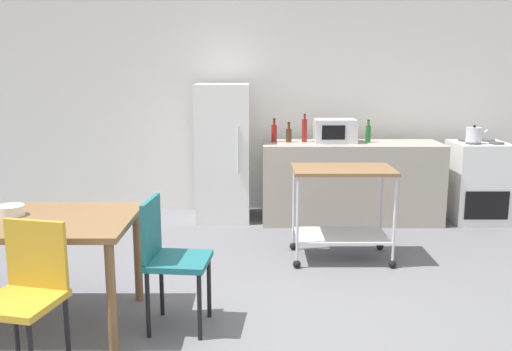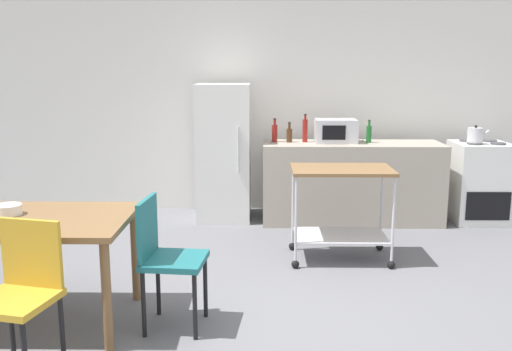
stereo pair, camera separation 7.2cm
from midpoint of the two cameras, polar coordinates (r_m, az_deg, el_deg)
name	(u,v)px [view 1 (the left image)]	position (r m, az deg, el deg)	size (l,w,h in m)	color
ground_plane	(280,321)	(4.05, 1.89, -14.53)	(12.00, 12.00, 0.00)	slate
back_wall	(269,91)	(6.86, 1.03, 8.57)	(8.40, 0.12, 2.90)	silver
kitchen_counter	(349,182)	(6.47, 9.10, -0.66)	(2.00, 0.64, 0.90)	#A89E8E
dining_table	(19,230)	(4.11, -23.33, -5.08)	(1.50, 0.90, 0.75)	brown
chair_teal	(168,254)	(3.83, -9.49, -7.83)	(0.44, 0.44, 0.89)	#1E666B
chair_mustard	(25,290)	(3.47, -22.95, -10.64)	(0.48, 0.48, 0.89)	gold
stove_oven	(476,181)	(6.87, 21.11, -0.57)	(0.60, 0.61, 0.92)	white
refrigerator	(222,152)	(6.44, -3.81, 2.34)	(0.60, 0.63, 1.55)	white
kitchen_cart	(341,198)	(5.14, 8.18, -2.27)	(0.91, 0.57, 0.85)	brown
bottle_sesame_oil	(273,133)	(6.37, 1.38, 4.38)	(0.06, 0.06, 0.27)	maroon
bottle_vinegar	(287,135)	(6.36, 2.87, 4.17)	(0.06, 0.06, 0.23)	#4C2D19
bottle_olive_oil	(303,130)	(6.38, 4.47, 4.62)	(0.06, 0.06, 0.32)	maroon
microwave	(334,131)	(6.39, 7.54, 4.52)	(0.46, 0.35, 0.26)	silver
bottle_soda	(367,133)	(6.45, 10.83, 4.23)	(0.06, 0.06, 0.25)	#1E6628
fruit_bowl	(9,211)	(4.17, -24.22, -3.27)	(0.18, 0.18, 0.07)	white
kettle	(472,135)	(6.65, 20.79, 3.89)	(0.24, 0.17, 0.19)	silver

